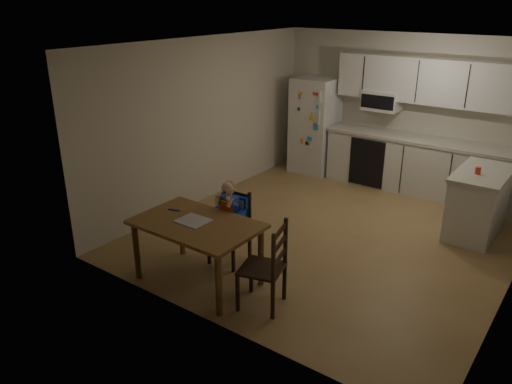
{
  "coord_description": "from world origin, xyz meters",
  "views": [
    {
      "loc": [
        2.79,
        -5.6,
        3.04
      ],
      "look_at": [
        -0.28,
        -1.4,
        0.99
      ],
      "focal_mm": 35.0,
      "sensor_mm": 36.0,
      "label": 1
    }
  ],
  "objects": [
    {
      "name": "room",
      "position": [
        0.0,
        0.48,
        1.25
      ],
      "size": [
        4.52,
        5.01,
        2.51
      ],
      "color": "#9C7545",
      "rests_on": "ground"
    },
    {
      "name": "refrigerator",
      "position": [
        -1.55,
        2.15,
        0.85
      ],
      "size": [
        0.72,
        0.7,
        1.7
      ],
      "primitive_type": "cube",
      "color": "silver",
      "rests_on": "ground"
    },
    {
      "name": "kitchen_run",
      "position": [
        0.5,
        2.24,
        0.88
      ],
      "size": [
        3.37,
        0.62,
        2.15
      ],
      "color": "silver",
      "rests_on": "ground"
    },
    {
      "name": "kitchen_island",
      "position": [
        1.56,
        1.16,
        0.45
      ],
      "size": [
        0.63,
        1.2,
        0.89
      ],
      "color": "silver",
      "rests_on": "ground"
    },
    {
      "name": "red_cup",
      "position": [
        1.52,
        1.02,
        0.93
      ],
      "size": [
        0.07,
        0.07,
        0.09
      ],
      "primitive_type": "cylinder",
      "color": "red",
      "rests_on": "kitchen_island"
    },
    {
      "name": "dining_table",
      "position": [
        -0.64,
        -2.0,
        0.63
      ],
      "size": [
        1.37,
        0.88,
        0.73
      ],
      "color": "brown",
      "rests_on": "ground"
    },
    {
      "name": "napkin",
      "position": [
        -0.69,
        -2.0,
        0.74
      ],
      "size": [
        0.33,
        0.29,
        0.01
      ],
      "primitive_type": "cube",
      "color": "#ABABB0",
      "rests_on": "dining_table"
    },
    {
      "name": "toddler_spoon",
      "position": [
        -1.08,
        -1.92,
        0.74
      ],
      "size": [
        0.12,
        0.06,
        0.02
      ],
      "primitive_type": "cylinder",
      "rotation": [
        0.0,
        1.57,
        0.35
      ],
      "color": "#0B31AC",
      "rests_on": "dining_table"
    },
    {
      "name": "chair_booster",
      "position": [
        -0.65,
        -1.4,
        0.63
      ],
      "size": [
        0.42,
        0.42,
        1.04
      ],
      "rotation": [
        0.0,
        0.0,
        0.07
      ],
      "color": "black",
      "rests_on": "ground"
    },
    {
      "name": "chair_side",
      "position": [
        0.3,
        -1.94,
        0.54
      ],
      "size": [
        0.52,
        0.52,
        0.95
      ],
      "rotation": [
        0.0,
        0.0,
        -1.3
      ],
      "color": "black",
      "rests_on": "ground"
    }
  ]
}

